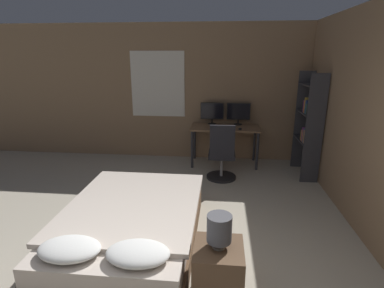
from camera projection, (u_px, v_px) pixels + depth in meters
The scene contains 11 objects.
wall_back at pixel (200, 93), 6.04m from camera, with size 12.00×0.08×2.70m.
bed at pixel (132, 227), 3.36m from camera, with size 1.46×2.10×0.55m.
nightstand at pixel (218, 275), 2.56m from camera, with size 0.42×0.43×0.56m.
bedside_lamp at pixel (219, 229), 2.43m from camera, with size 0.21×0.21×0.29m.
desk at pixel (225, 132), 5.81m from camera, with size 1.32×0.64×0.76m.
monitor_left at pixel (212, 112), 5.95m from camera, with size 0.46×0.16×0.43m.
monitor_right at pixel (238, 112), 5.90m from camera, with size 0.46×0.16×0.43m.
keyboard at pixel (225, 129), 5.58m from camera, with size 0.38×0.13×0.02m.
computer_mouse at pixel (240, 129), 5.55m from camera, with size 0.07×0.05×0.04m.
office_chair at pixel (222, 158), 5.14m from camera, with size 0.52×0.52×1.00m.
bookshelf at pixel (310, 121), 5.14m from camera, with size 0.29×0.77×1.83m.
Camera 1 is at (0.44, -1.65, 2.09)m, focal length 28.00 mm.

